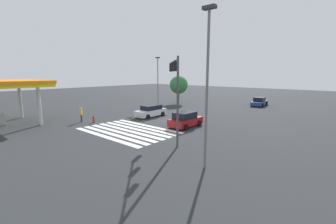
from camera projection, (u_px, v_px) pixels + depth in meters
name	position (u px, v px, depth m)	size (l,w,h in m)	color
ground_plane	(168.00, 121.00, 28.12)	(143.93, 143.93, 0.00)	#2B2D30
crosswalk_markings	(128.00, 131.00, 23.35)	(10.07, 6.30, 0.01)	silver
traffic_signal_mast	(175.00, 80.00, 19.48)	(4.81, 4.81, 7.21)	#47474C
car_0	(185.00, 120.00, 24.99)	(2.23, 4.13, 1.68)	maroon
car_1	(151.00, 111.00, 30.90)	(2.06, 4.70, 1.57)	silver
car_2	(259.00, 102.00, 41.10)	(2.33, 4.95, 1.58)	navy
pedestrian	(81.00, 114.00, 27.31)	(0.41, 0.41, 1.82)	#38383D
street_light_pole_a	(158.00, 77.00, 40.61)	(0.80, 0.36, 8.76)	slate
street_light_pole_b	(207.00, 77.00, 13.28)	(0.80, 0.36, 9.66)	slate
tree_corner_a	(179.00, 85.00, 44.11)	(3.54, 3.54, 5.43)	brown
fire_hydrant	(94.00, 119.00, 27.10)	(0.22, 0.22, 0.86)	red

